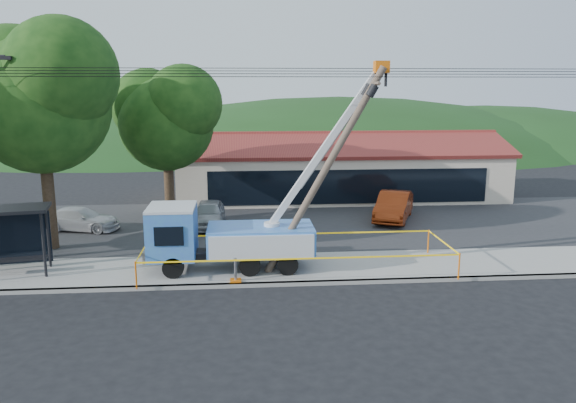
# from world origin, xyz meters

# --- Properties ---
(ground) EXTENTS (120.00, 120.00, 0.00)m
(ground) POSITION_xyz_m (0.00, 0.00, 0.00)
(ground) COLOR black
(ground) RESTS_ON ground
(curb) EXTENTS (60.00, 0.25, 0.15)m
(curb) POSITION_xyz_m (0.00, 2.10, 0.07)
(curb) COLOR gray
(curb) RESTS_ON ground
(sidewalk) EXTENTS (60.00, 4.00, 0.15)m
(sidewalk) POSITION_xyz_m (0.00, 4.00, 0.07)
(sidewalk) COLOR gray
(sidewalk) RESTS_ON ground
(parking_lot) EXTENTS (60.00, 12.00, 0.10)m
(parking_lot) POSITION_xyz_m (0.00, 12.00, 0.05)
(parking_lot) COLOR #28282B
(parking_lot) RESTS_ON ground
(strip_mall) EXTENTS (22.50, 8.53, 4.67)m
(strip_mall) POSITION_xyz_m (4.00, 19.98, 1.88)
(strip_mall) COLOR beige
(strip_mall) RESTS_ON ground
(tree_west_near) EXTENTS (7.56, 6.72, 10.80)m
(tree_west_near) POSITION_xyz_m (-12.00, 8.00, 7.52)
(tree_west_near) COLOR #332316
(tree_west_near) RESTS_ON ground
(tree_lot) EXTENTS (6.30, 5.60, 8.94)m
(tree_lot) POSITION_xyz_m (-7.00, 13.00, 6.21)
(tree_lot) COLOR #332316
(tree_lot) RESTS_ON ground
(hill_west) EXTENTS (78.40, 56.00, 28.00)m
(hill_west) POSITION_xyz_m (-15.00, 55.00, 0.00)
(hill_west) COLOR #1B3B15
(hill_west) RESTS_ON ground
(hill_center) EXTENTS (89.60, 64.00, 32.00)m
(hill_center) POSITION_xyz_m (10.00, 55.00, 0.00)
(hill_center) COLOR #1B3B15
(hill_center) RESTS_ON ground
(hill_east) EXTENTS (72.80, 52.00, 26.00)m
(hill_east) POSITION_xyz_m (30.00, 55.00, 0.00)
(hill_east) COLOR #1B3B15
(hill_east) RESTS_ON ground
(utility_truck) EXTENTS (9.95, 3.71, 8.60)m
(utility_truck) POSITION_xyz_m (-3.55, 4.00, 1.64)
(utility_truck) COLOR black
(utility_truck) RESTS_ON ground
(leaning_pole) EXTENTS (4.92, 1.66, 8.49)m
(leaning_pole) POSITION_xyz_m (0.68, 3.44, 4.75)
(leaning_pole) COLOR brown
(leaning_pole) RESTS_ON ground
(bus_shelter) EXTENTS (3.17, 2.28, 2.79)m
(bus_shelter) POSITION_xyz_m (-12.23, 4.18, 2.21)
(bus_shelter) COLOR black
(bus_shelter) RESTS_ON ground
(caution_tape) EXTENTS (12.69, 3.79, 1.09)m
(caution_tape) POSITION_xyz_m (-0.63, 3.63, 0.97)
(caution_tape) COLOR orange
(caution_tape) RESTS_ON ground
(car_silver) EXTENTS (1.77, 4.26, 1.44)m
(car_silver) POSITION_xyz_m (-4.72, 11.63, 0.00)
(car_silver) COLOR #A2A6A9
(car_silver) RESTS_ON ground
(car_red) EXTENTS (3.51, 5.18, 1.62)m
(car_red) POSITION_xyz_m (5.91, 12.33, 0.00)
(car_red) COLOR maroon
(car_red) RESTS_ON ground
(car_white) EXTENTS (4.46, 2.56, 1.22)m
(car_white) POSITION_xyz_m (-11.59, 11.37, 0.00)
(car_white) COLOR silver
(car_white) RESTS_ON ground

